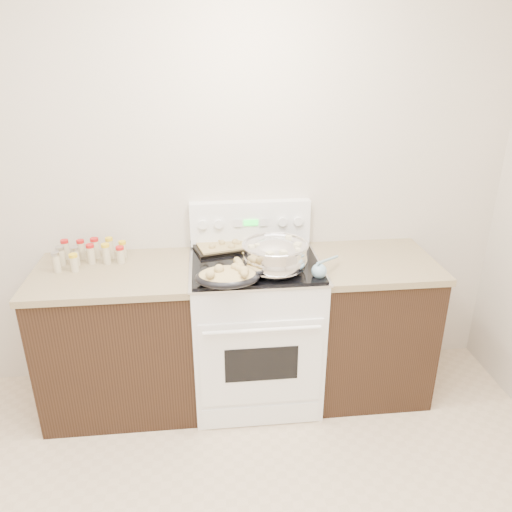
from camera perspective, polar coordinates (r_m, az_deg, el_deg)
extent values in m
cube|color=beige|center=(3.14, -7.24, 8.53)|extent=(4.00, 0.05, 2.70)
cube|color=black|center=(3.23, -15.13, -9.37)|extent=(0.90, 0.64, 0.88)
cube|color=brown|center=(3.01, -16.03, -1.96)|extent=(0.93, 0.67, 0.04)
cube|color=black|center=(3.34, 12.56, -7.92)|extent=(0.70, 0.64, 0.88)
cube|color=brown|center=(3.13, 13.29, -0.69)|extent=(0.73, 0.67, 0.04)
cube|color=white|center=(3.18, -0.10, -8.63)|extent=(0.76, 0.66, 0.92)
cube|color=white|center=(2.90, 0.62, -12.20)|extent=(0.70, 0.01, 0.55)
cube|color=black|center=(2.89, 0.63, -12.28)|extent=(0.42, 0.01, 0.22)
cylinder|color=white|center=(2.73, 0.73, -8.48)|extent=(0.65, 0.02, 0.02)
cube|color=white|center=(3.13, 0.58, -17.77)|extent=(0.70, 0.01, 0.14)
cube|color=silver|center=(2.96, -0.10, -0.94)|extent=(0.78, 0.68, 0.01)
cube|color=black|center=(2.95, -0.10, -0.73)|extent=(0.74, 0.64, 0.01)
cube|color=white|center=(3.17, -0.67, 3.84)|extent=(0.76, 0.07, 0.28)
cylinder|color=white|center=(3.11, -6.11, 3.58)|extent=(0.06, 0.02, 0.06)
cylinder|color=white|center=(3.11, -4.26, 3.66)|extent=(0.06, 0.02, 0.06)
cylinder|color=white|center=(3.15, 3.05, 3.92)|extent=(0.06, 0.02, 0.06)
cylinder|color=white|center=(3.16, 4.85, 3.98)|extent=(0.06, 0.02, 0.06)
cube|color=#19E533|center=(3.13, -0.59, 3.82)|extent=(0.09, 0.00, 0.04)
cube|color=silver|center=(3.12, -2.06, 3.76)|extent=(0.05, 0.00, 0.05)
cube|color=silver|center=(3.13, 0.87, 3.87)|extent=(0.05, 0.00, 0.05)
ellipsoid|color=silver|center=(2.80, 2.19, -0.33)|extent=(0.47, 0.47, 0.22)
cylinder|color=silver|center=(2.83, 2.17, -1.57)|extent=(0.20, 0.20, 0.01)
torus|color=silver|center=(2.77, 2.22, 1.33)|extent=(0.37, 0.37, 0.02)
cylinder|color=silver|center=(2.79, 2.20, 0.12)|extent=(0.35, 0.35, 0.12)
cylinder|color=brown|center=(2.77, 2.22, 1.10)|extent=(0.33, 0.33, 0.00)
cube|color=beige|center=(2.71, 4.80, 0.65)|extent=(0.02, 0.02, 0.02)
cube|color=beige|center=(2.74, 1.71, 0.95)|extent=(0.03, 0.03, 0.03)
cube|color=beige|center=(2.67, 3.15, 0.30)|extent=(0.04, 0.04, 0.03)
cube|color=beige|center=(2.88, 3.75, 2.05)|extent=(0.03, 0.03, 0.03)
cube|color=beige|center=(2.76, 0.23, 1.13)|extent=(0.04, 0.04, 0.03)
cube|color=beige|center=(2.77, 4.66, 1.13)|extent=(0.03, 0.03, 0.03)
cube|color=beige|center=(2.78, 4.81, 1.25)|extent=(0.04, 0.04, 0.03)
cube|color=beige|center=(2.74, 2.27, 0.99)|extent=(0.04, 0.04, 0.03)
cube|color=beige|center=(2.78, 0.61, 1.31)|extent=(0.03, 0.03, 0.02)
cube|color=beige|center=(2.65, 1.58, 0.13)|extent=(0.05, 0.05, 0.03)
cube|color=beige|center=(2.74, -0.55, 0.97)|extent=(0.04, 0.04, 0.03)
cube|color=beige|center=(2.82, 3.22, 1.64)|extent=(0.03, 0.03, 0.02)
ellipsoid|color=black|center=(2.67, -3.29, -2.42)|extent=(0.35, 0.25, 0.08)
ellipsoid|color=tan|center=(2.66, -3.30, -2.18)|extent=(0.32, 0.23, 0.06)
sphere|color=tan|center=(2.65, -1.96, -1.50)|extent=(0.04, 0.04, 0.04)
sphere|color=tan|center=(2.58, -1.35, -2.09)|extent=(0.04, 0.04, 0.04)
sphere|color=tan|center=(2.59, -5.27, -2.11)|extent=(0.05, 0.05, 0.05)
sphere|color=tan|center=(2.67, -2.44, -1.25)|extent=(0.04, 0.04, 0.04)
sphere|color=tan|center=(2.68, -1.79, -1.12)|extent=(0.04, 0.04, 0.04)
sphere|color=tan|center=(2.72, -1.97, -0.80)|extent=(0.04, 0.04, 0.04)
sphere|color=tan|center=(2.62, -1.41, -1.73)|extent=(0.06, 0.06, 0.06)
sphere|color=tan|center=(2.64, -4.24, -1.54)|extent=(0.06, 0.06, 0.06)
cube|color=black|center=(3.16, -3.19, 1.25)|extent=(0.49, 0.39, 0.02)
cube|color=tan|center=(3.16, -3.20, 1.45)|extent=(0.44, 0.34, 0.02)
sphere|color=tan|center=(3.21, -0.71, 2.06)|extent=(0.04, 0.04, 0.04)
sphere|color=tan|center=(3.25, -1.19, 2.32)|extent=(0.04, 0.04, 0.04)
sphere|color=tan|center=(3.13, -2.00, 1.52)|extent=(0.03, 0.03, 0.03)
sphere|color=tan|center=(3.07, -2.80, 1.03)|extent=(0.04, 0.04, 0.04)
sphere|color=tan|center=(3.24, -0.44, 2.33)|extent=(0.03, 0.03, 0.03)
sphere|color=tan|center=(3.14, -2.38, 1.58)|extent=(0.05, 0.05, 0.05)
sphere|color=tan|center=(3.20, -3.91, 1.95)|extent=(0.03, 0.03, 0.03)
sphere|color=tan|center=(3.08, -5.04, 1.09)|extent=(0.04, 0.04, 0.04)
sphere|color=tan|center=(3.18, -4.24, 1.86)|extent=(0.05, 0.05, 0.05)
sphere|color=tan|center=(3.13, -3.89, 1.52)|extent=(0.04, 0.04, 0.04)
cylinder|color=tan|center=(3.02, -1.09, 0.15)|extent=(0.18, 0.24, 0.01)
sphere|color=tan|center=(2.93, -2.19, -0.51)|extent=(0.04, 0.04, 0.04)
sphere|color=#79A1B5|center=(2.77, 7.22, -1.71)|extent=(0.09, 0.09, 0.09)
cylinder|color=#79A1B5|center=(2.85, 8.20, -0.44)|extent=(0.18, 0.23, 0.07)
cylinder|color=#BFB28C|center=(3.24, -20.91, 0.57)|extent=(0.04, 0.04, 0.10)
cylinder|color=#B21414|center=(3.22, -21.07, 1.57)|extent=(0.05, 0.05, 0.02)
cylinder|color=#BFB28C|center=(3.20, -19.31, 0.55)|extent=(0.04, 0.04, 0.11)
cylinder|color=#B21414|center=(3.18, -19.46, 1.58)|extent=(0.05, 0.05, 0.02)
cylinder|color=#BFB28C|center=(3.20, -17.87, 0.74)|extent=(0.05, 0.05, 0.11)
cylinder|color=#B21414|center=(3.17, -18.01, 1.80)|extent=(0.05, 0.05, 0.02)
cylinder|color=#BFB28C|center=(3.16, -16.33, 0.75)|extent=(0.04, 0.04, 0.11)
cylinder|color=gold|center=(3.14, -16.47, 1.87)|extent=(0.04, 0.04, 0.02)
cylinder|color=#BFB28C|center=(3.16, -14.96, 0.61)|extent=(0.04, 0.04, 0.09)
cylinder|color=gold|center=(3.14, -15.05, 1.49)|extent=(0.04, 0.04, 0.02)
cylinder|color=#BFB28C|center=(3.15, -21.36, -0.16)|extent=(0.05, 0.05, 0.10)
cylinder|color=#B2B2B7|center=(3.13, -21.52, 0.83)|extent=(0.05, 0.05, 0.02)
cylinder|color=#BFB28C|center=(3.13, -19.93, -0.17)|extent=(0.05, 0.05, 0.10)
cylinder|color=#B2B2B7|center=(3.11, -20.07, 0.81)|extent=(0.05, 0.05, 0.02)
cylinder|color=#BFB28C|center=(3.12, -18.33, 0.07)|extent=(0.05, 0.05, 0.10)
cylinder|color=#B21414|center=(3.10, -18.47, 1.11)|extent=(0.05, 0.05, 0.02)
cylinder|color=#BFB28C|center=(3.09, -16.72, 0.09)|extent=(0.05, 0.05, 0.11)
cylinder|color=gold|center=(3.07, -16.85, 1.18)|extent=(0.05, 0.05, 0.02)
cylinder|color=#BFB28C|center=(3.08, -15.21, -0.02)|extent=(0.05, 0.05, 0.09)
cylinder|color=#B21414|center=(3.06, -15.32, 0.89)|extent=(0.05, 0.05, 0.02)
cylinder|color=#BFB28C|center=(3.07, -21.82, -0.81)|extent=(0.04, 0.04, 0.10)
cylinder|color=#B2B2B7|center=(3.05, -21.99, 0.24)|extent=(0.05, 0.05, 0.02)
cylinder|color=#BFB28C|center=(3.05, -20.05, -0.88)|extent=(0.05, 0.05, 0.09)
cylinder|color=gold|center=(3.03, -20.18, 0.05)|extent=(0.05, 0.05, 0.02)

